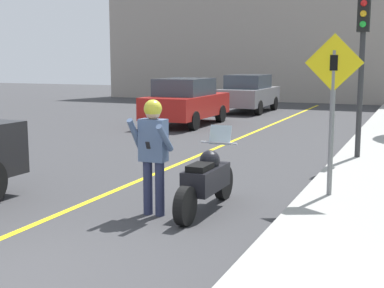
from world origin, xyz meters
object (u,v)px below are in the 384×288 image
(person_biker, at_px, (153,145))
(parked_car_red, at_px, (186,101))
(motorcycle, at_px, (206,180))
(traffic_light, at_px, (362,46))
(parked_car_grey, at_px, (249,93))
(crossing_sign, at_px, (333,99))

(person_biker, height_order, parked_car_red, person_biker)
(motorcycle, bearing_deg, traffic_light, 70.97)
(parked_car_grey, bearing_deg, crossing_sign, -68.07)
(crossing_sign, relative_size, parked_car_grey, 0.61)
(motorcycle, relative_size, traffic_light, 0.61)
(person_biker, distance_m, crossing_sign, 2.94)
(crossing_sign, xyz_separation_m, traffic_light, (0.03, 3.76, 0.92))
(person_biker, bearing_deg, crossing_sign, 36.18)
(crossing_sign, xyz_separation_m, parked_car_grey, (-5.90, 14.65, -0.84))
(crossing_sign, height_order, parked_car_grey, crossing_sign)
(parked_car_red, bearing_deg, motorcycle, -64.57)
(motorcycle, bearing_deg, parked_car_red, 115.43)
(parked_car_red, bearing_deg, traffic_light, -38.51)
(motorcycle, height_order, parked_car_grey, parked_car_grey)
(motorcycle, distance_m, parked_car_red, 11.21)
(traffic_light, distance_m, parked_car_grey, 12.52)
(person_biker, distance_m, parked_car_red, 11.42)
(person_biker, height_order, traffic_light, traffic_light)
(person_biker, xyz_separation_m, traffic_light, (2.35, 5.45, 1.54))
(motorcycle, height_order, traffic_light, traffic_light)
(motorcycle, bearing_deg, person_biker, -141.04)
(traffic_light, xyz_separation_m, parked_car_red, (-6.51, 5.18, -1.76))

